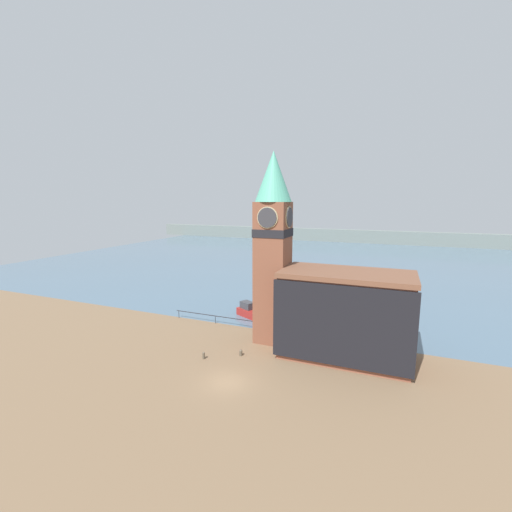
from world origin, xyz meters
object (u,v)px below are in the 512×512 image
clock_tower (273,243)px  mooring_bollard_far (241,352)px  boat_near (250,311)px  mooring_bollard_near (204,355)px  pier_building (345,315)px

clock_tower → mooring_bollard_far: 12.56m
boat_near → mooring_bollard_near: (0.70, -14.06, -0.34)m
clock_tower → boat_near: bearing=130.7°
mooring_bollard_far → boat_near: bearing=108.6°
clock_tower → boat_near: (-5.73, 6.65, -10.89)m
boat_near → mooring_bollard_far: size_ratio=7.19×
pier_building → mooring_bollard_far: size_ratio=20.26×
mooring_bollard_near → boat_near: bearing=92.9°
boat_near → pier_building: bearing=-1.9°
pier_building → mooring_bollard_near: size_ratio=17.95×
clock_tower → mooring_bollard_near: clock_tower is taller
pier_building → boat_near: (-14.26, 7.89, -3.88)m
pier_building → mooring_bollard_far: pier_building is taller
clock_tower → mooring_bollard_far: (-1.72, -5.24, -11.29)m
mooring_bollard_near → pier_building: bearing=24.5°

